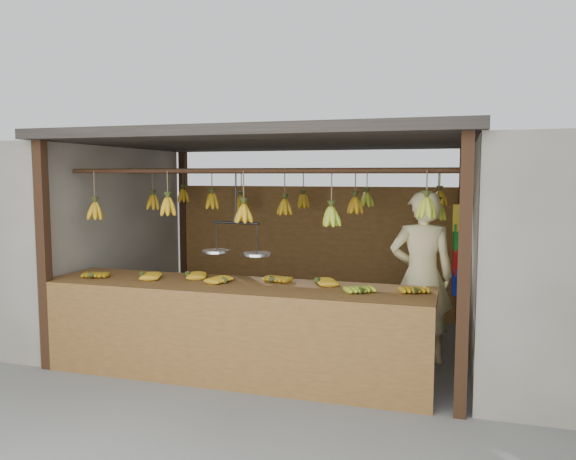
% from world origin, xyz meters
% --- Properties ---
extents(ground, '(80.00, 80.00, 0.00)m').
position_xyz_m(ground, '(0.00, 0.00, 0.00)').
color(ground, '#5B5B57').
extents(stall, '(4.30, 3.30, 2.40)m').
position_xyz_m(stall, '(0.00, 0.33, 1.97)').
color(stall, black).
rests_on(stall, ground).
extents(neighbor_left, '(3.00, 3.00, 2.30)m').
position_xyz_m(neighbor_left, '(-3.60, 0.00, 1.15)').
color(neighbor_left, slate).
rests_on(neighbor_left, ground).
extents(counter, '(3.85, 0.87, 0.96)m').
position_xyz_m(counter, '(-0.12, -1.23, 0.72)').
color(counter, brown).
rests_on(counter, ground).
extents(hanging_bananas, '(3.63, 2.23, 0.39)m').
position_xyz_m(hanging_bananas, '(-0.00, -0.00, 1.62)').
color(hanging_bananas, '#AC7C12').
rests_on(hanging_bananas, ground).
extents(balance_scale, '(0.74, 0.35, 0.82)m').
position_xyz_m(balance_scale, '(-0.14, -1.00, 1.24)').
color(balance_scale, black).
rests_on(balance_scale, ground).
extents(vendor, '(0.72, 0.54, 1.81)m').
position_xyz_m(vendor, '(1.60, -0.17, 0.90)').
color(vendor, beige).
rests_on(vendor, ground).
extents(bag_bundles, '(0.08, 0.26, 1.17)m').
position_xyz_m(bag_bundles, '(1.94, 1.35, 1.01)').
color(bag_bundles, yellow).
rests_on(bag_bundles, ground).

